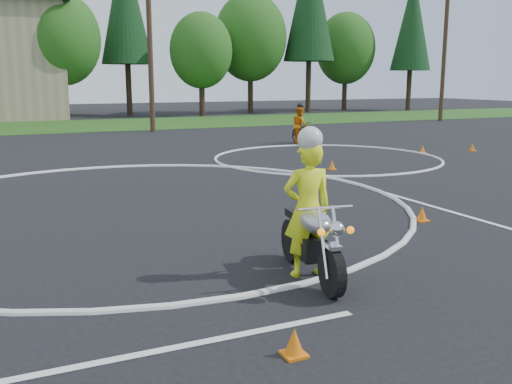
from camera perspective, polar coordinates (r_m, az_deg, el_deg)
name	(u,v)px	position (r m, az deg, el deg)	size (l,w,h in m)	color
ground	(175,240)	(10.21, -8.07, -4.77)	(120.00, 120.00, 0.00)	black
grass_strip	(46,127)	(36.64, -20.27, 6.16)	(120.00, 10.00, 0.02)	#1E4714
course_markings	(208,188)	(14.89, -4.85, 0.39)	(19.05, 19.05, 0.12)	silver
primary_motorcycle	(312,240)	(8.10, 5.61, -4.80)	(0.82, 2.21, 1.16)	black
rider_primary_grp	(308,205)	(8.10, 5.19, -1.31)	(0.78, 0.57, 2.16)	#EFFF1A
rider_second_grp	(300,129)	(25.25, 4.40, 6.26)	(0.94, 1.94, 1.79)	black
traffic_cones	(342,179)	(15.60, 8.60, 1.27)	(18.58, 12.68, 0.30)	orange
treeline	(227,31)	(47.55, -2.91, 15.80)	(38.20, 8.10, 14.52)	#382619
utility_poles	(150,33)	(31.49, -10.60, 15.39)	(41.60, 1.12, 10.00)	#473321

